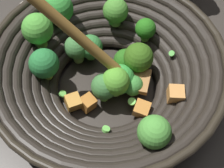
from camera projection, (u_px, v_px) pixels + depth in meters
name	position (u px, v px, depth m)	size (l,w,h in m)	color
ground_plane	(107.00, 90.00, 0.65)	(4.00, 4.00, 0.00)	#332D28
wok	(106.00, 69.00, 0.59)	(0.42, 0.42, 0.25)	black
garlic_bulb	(27.00, 9.00, 0.74)	(0.04, 0.04, 0.04)	silver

